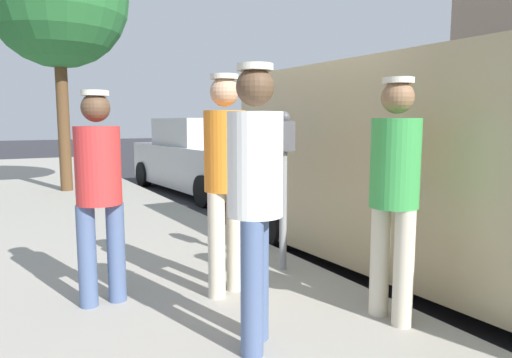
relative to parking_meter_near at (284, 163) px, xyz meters
The scene contains 9 objects.
ground_plane 1.81m from the parking_meter_near, 169.84° to the right, with size 80.00×80.00×0.00m, color #2D2D33.
sidewalk_slab 2.43m from the parking_meter_near, ahead, with size 5.00×32.00×0.15m, color #9E998E.
parking_meter_near is the anchor object (origin of this frame).
pedestrian_in_red 1.70m from the parking_meter_near, ahead, with size 0.36×0.34×1.65m.
pedestrian_in_white 1.58m from the parking_meter_near, 50.83° to the left, with size 0.34×0.34×1.76m.
pedestrian_in_orange 0.82m from the parking_meter_near, 22.05° to the left, with size 0.34×0.34×1.80m.
pedestrian_in_green 1.36m from the parking_meter_near, 91.98° to the left, with size 0.34×0.36×1.72m.
parked_van 1.78m from the parking_meter_near, 147.64° to the left, with size 2.30×5.27×2.15m.
parked_sedan_behind 6.10m from the parking_meter_near, 106.08° to the right, with size 2.18×4.51×1.65m.
Camera 1 is at (3.70, 3.87, 1.57)m, focal length 32.10 mm.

